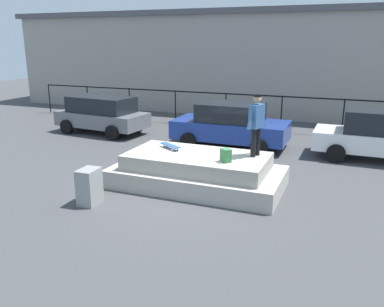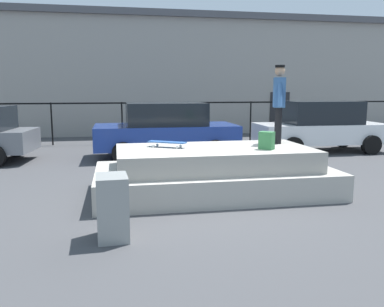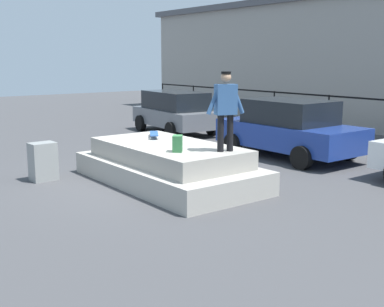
% 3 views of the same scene
% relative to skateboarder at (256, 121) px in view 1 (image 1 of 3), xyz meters
% --- Properties ---
extents(ground_plane, '(60.00, 60.00, 0.00)m').
position_rel_skateboarder_xyz_m(ground_plane, '(-1.94, -0.81, -1.93)').
color(ground_plane, '#424244').
extents(concrete_ledge, '(4.82, 2.49, 0.95)m').
position_rel_skateboarder_xyz_m(concrete_ledge, '(-1.56, -0.43, -1.50)').
color(concrete_ledge, '#ADA89E').
rests_on(concrete_ledge, ground_plane).
extents(skateboarder, '(0.37, 0.85, 1.70)m').
position_rel_skateboarder_xyz_m(skateboarder, '(0.00, 0.00, 0.00)').
color(skateboarder, black).
rests_on(skateboarder, concrete_ledge).
extents(skateboard, '(0.80, 0.60, 0.12)m').
position_rel_skateboarder_xyz_m(skateboard, '(-2.50, -0.19, -0.88)').
color(skateboard, '#264C8C').
rests_on(skateboard, concrete_ledge).
extents(backpack, '(0.34, 0.33, 0.35)m').
position_rel_skateboarder_xyz_m(backpack, '(-0.59, -0.84, -0.81)').
color(backpack, '#33723F').
rests_on(backpack, concrete_ledge).
extents(car_grey_hatchback_near, '(4.30, 2.34, 1.65)m').
position_rel_skateboarder_xyz_m(car_grey_hatchback_near, '(-8.04, 4.40, -1.05)').
color(car_grey_hatchback_near, slate).
rests_on(car_grey_hatchback_near, ground_plane).
extents(car_blue_sedan_mid, '(4.44, 2.27, 1.72)m').
position_rel_skateboarder_xyz_m(car_blue_sedan_mid, '(-1.97, 4.26, -1.06)').
color(car_blue_sedan_mid, navy).
rests_on(car_blue_sedan_mid, ground_plane).
extents(car_white_sedan_far, '(4.44, 2.05, 1.74)m').
position_rel_skateboarder_xyz_m(car_white_sedan_far, '(3.40, 4.36, -1.06)').
color(car_white_sedan_far, white).
rests_on(car_white_sedan_far, ground_plane).
extents(utility_box, '(0.47, 0.62, 0.93)m').
position_rel_skateboarder_xyz_m(utility_box, '(-3.62, -2.68, -1.47)').
color(utility_box, gray).
rests_on(utility_box, ground_plane).
extents(fence_row, '(24.06, 0.06, 1.64)m').
position_rel_skateboarder_xyz_m(fence_row, '(-1.94, 7.80, -0.73)').
color(fence_row, black).
rests_on(fence_row, ground_plane).
extents(warehouse_building, '(32.57, 8.10, 5.69)m').
position_rel_skateboarder_xyz_m(warehouse_building, '(-1.94, 14.27, 0.92)').
color(warehouse_building, gray).
rests_on(warehouse_building, ground_plane).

